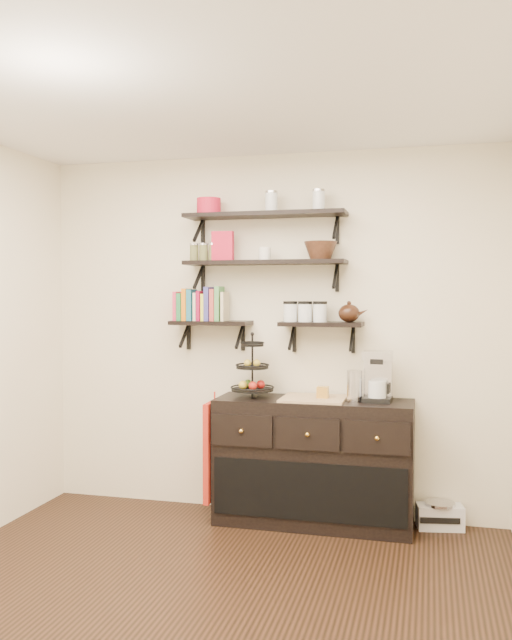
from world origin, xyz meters
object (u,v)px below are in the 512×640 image
object	(u,v)px
sideboard	(314,462)
radio	(440,516)
fruit_stand	(253,376)
coffee_maker	(378,377)

from	to	relation	value
sideboard	radio	distance (m)	0.96
sideboard	radio	bearing A→B (deg)	8.16
sideboard	fruit_stand	world-z (taller)	fruit_stand
radio	fruit_stand	bearing A→B (deg)	175.16
sideboard	fruit_stand	xyz separation A→B (m)	(-0.45, 0.00, 0.60)
fruit_stand	coffee_maker	distance (m)	0.90
fruit_stand	coffee_maker	bearing A→B (deg)	1.36
sideboard	coffee_maker	size ratio (longest dim) A/B	3.93
sideboard	coffee_maker	world-z (taller)	coffee_maker
coffee_maker	fruit_stand	bearing A→B (deg)	-174.78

